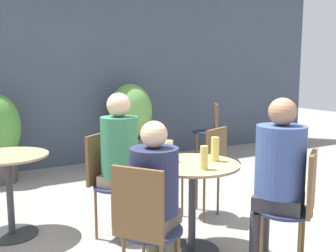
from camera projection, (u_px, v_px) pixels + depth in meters
The scene contains 15 objects.
storefront_wall at pixel (63, 68), 5.90m from camera, with size 10.00×0.06×3.00m.
cafe_table_near at pixel (192, 187), 3.17m from camera, with size 0.76×0.76×0.75m.
cafe_table_far at pixel (9, 179), 3.49m from camera, with size 0.70×0.70×0.75m.
bistro_chair_0 at pixel (107, 175), 3.50m from camera, with size 0.46×0.46×0.92m.
bistro_chair_1 at pixel (145, 222), 2.43m from camera, with size 0.46×0.46×0.92m.
bistro_chair_2 at pixel (298, 200), 2.83m from camera, with size 0.46×0.46×0.92m.
bistro_chair_3 at pixel (209, 164), 3.90m from camera, with size 0.44×0.45×0.92m.
bistro_chair_4 at pixel (211, 126), 6.38m from camera, with size 0.46×0.45×0.92m.
seated_person_0 at pixel (121, 153), 3.41m from camera, with size 0.40×0.41×1.29m.
seated_person_1 at pixel (155, 192), 2.54m from camera, with size 0.40×0.39×1.18m.
seated_person_2 at pixel (278, 170), 2.86m from camera, with size 0.45×0.45×1.30m.
beer_glass_0 at pixel (215, 149), 3.20m from camera, with size 0.07×0.07×0.20m.
beer_glass_1 at pixel (169, 151), 3.20m from camera, with size 0.07×0.07×0.17m.
beer_glass_2 at pixel (204, 158), 2.94m from camera, with size 0.06×0.06×0.18m.
potted_plant_1 at pixel (131, 117), 6.09m from camera, with size 0.67×0.67×1.26m.
Camera 1 is at (-1.55, -2.47, 1.51)m, focal length 42.00 mm.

